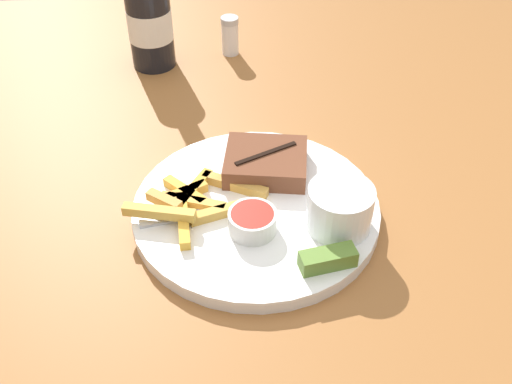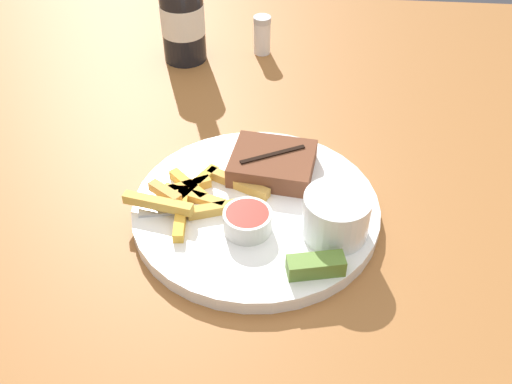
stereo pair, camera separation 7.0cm
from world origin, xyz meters
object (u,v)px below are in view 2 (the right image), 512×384
object	(u,v)px
salt_shaker	(262,35)
steak_portion	(273,163)
dipping_sauce_cup	(247,220)
coleslaw_cup	(336,213)
fork_utensil	(191,209)
pickle_spear	(316,266)
dinner_plate	(256,210)
beer_bottle	(182,17)

from	to	relation	value
salt_shaker	steak_portion	bearing A→B (deg)	-83.34
dipping_sauce_cup	salt_shaker	xyz separation A→B (m)	(-0.02, 0.44, 0.00)
steak_portion	salt_shaker	world-z (taller)	salt_shaker
coleslaw_cup	fork_utensil	xyz separation A→B (m)	(-0.17, 0.02, -0.03)
dipping_sauce_cup	pickle_spear	xyz separation A→B (m)	(0.08, -0.06, -0.00)
pickle_spear	salt_shaker	xyz separation A→B (m)	(-0.10, 0.50, 0.00)
coleslaw_cup	pickle_spear	distance (m)	0.07
dinner_plate	salt_shaker	bearing A→B (deg)	93.43
dipping_sauce_cup	coleslaw_cup	bearing A→B (deg)	1.82
pickle_spear	salt_shaker	world-z (taller)	salt_shaker
pickle_spear	fork_utensil	xyz separation A→B (m)	(-0.15, 0.08, -0.01)
dinner_plate	fork_utensil	distance (m)	0.08
beer_bottle	coleslaw_cup	bearing A→B (deg)	-59.39
salt_shaker	dinner_plate	bearing A→B (deg)	-86.57
beer_bottle	steak_portion	bearing A→B (deg)	-61.70
steak_portion	dipping_sauce_cup	bearing A→B (deg)	-101.60
coleslaw_cup	salt_shaker	world-z (taller)	coleslaw_cup
steak_portion	fork_utensil	bearing A→B (deg)	-138.93
dinner_plate	beer_bottle	size ratio (longest dim) A/B	1.41
steak_portion	dipping_sauce_cup	distance (m)	0.11
dinner_plate	beer_bottle	world-z (taller)	beer_bottle
dinner_plate	salt_shaker	distance (m)	0.40
pickle_spear	beer_bottle	world-z (taller)	beer_bottle
pickle_spear	beer_bottle	size ratio (longest dim) A/B	0.31
fork_utensil	pickle_spear	bearing A→B (deg)	-41.50
steak_portion	salt_shaker	distance (m)	0.34
dipping_sauce_cup	pickle_spear	world-z (taller)	dipping_sauce_cup
coleslaw_cup	beer_bottle	xyz separation A→B (m)	(-0.24, 0.41, 0.03)
coleslaw_cup	dipping_sauce_cup	distance (m)	0.10
dinner_plate	fork_utensil	size ratio (longest dim) A/B	2.21
fork_utensil	beer_bottle	xyz separation A→B (m)	(-0.07, 0.39, 0.05)
dinner_plate	coleslaw_cup	distance (m)	0.11
dinner_plate	salt_shaker	size ratio (longest dim) A/B	4.53
coleslaw_cup	steak_portion	bearing A→B (deg)	126.98
pickle_spear	coleslaw_cup	bearing A→B (deg)	71.21
beer_bottle	dipping_sauce_cup	bearing A→B (deg)	-70.73
dinner_plate	steak_portion	distance (m)	0.07
steak_portion	salt_shaker	size ratio (longest dim) A/B	1.71
steak_portion	beer_bottle	world-z (taller)	beer_bottle
dinner_plate	steak_portion	size ratio (longest dim) A/B	2.65
fork_utensil	beer_bottle	world-z (taller)	beer_bottle
dipping_sauce_cup	fork_utensil	xyz separation A→B (m)	(-0.07, 0.03, -0.01)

